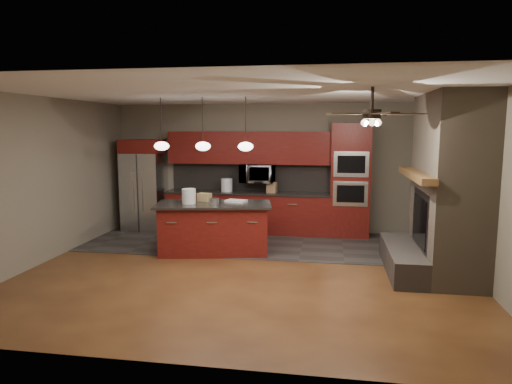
% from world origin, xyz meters
% --- Properties ---
extents(ground, '(7.00, 7.00, 0.00)m').
position_xyz_m(ground, '(0.00, 0.00, 0.00)').
color(ground, brown).
rests_on(ground, ground).
extents(ceiling, '(7.00, 6.00, 0.02)m').
position_xyz_m(ceiling, '(0.00, 0.00, 2.80)').
color(ceiling, white).
rests_on(ceiling, back_wall).
extents(back_wall, '(7.00, 0.02, 2.80)m').
position_xyz_m(back_wall, '(0.00, 3.00, 1.40)').
color(back_wall, slate).
rests_on(back_wall, ground).
extents(right_wall, '(0.02, 6.00, 2.80)m').
position_xyz_m(right_wall, '(3.50, 0.00, 1.40)').
color(right_wall, slate).
rests_on(right_wall, ground).
extents(left_wall, '(0.02, 6.00, 2.80)m').
position_xyz_m(left_wall, '(-3.50, 0.00, 1.40)').
color(left_wall, slate).
rests_on(left_wall, ground).
extents(slate_tile_patch, '(7.00, 2.40, 0.01)m').
position_xyz_m(slate_tile_patch, '(0.00, 1.80, 0.01)').
color(slate_tile_patch, '#373431').
rests_on(slate_tile_patch, ground).
extents(fireplace_column, '(1.30, 2.10, 2.80)m').
position_xyz_m(fireplace_column, '(3.04, 0.40, 1.30)').
color(fireplace_column, '#716350').
rests_on(fireplace_column, ground).
extents(back_cabinetry, '(3.59, 0.64, 2.20)m').
position_xyz_m(back_cabinetry, '(-0.48, 2.74, 0.89)').
color(back_cabinetry, maroon).
rests_on(back_cabinetry, ground).
extents(oven_tower, '(0.80, 0.63, 2.38)m').
position_xyz_m(oven_tower, '(1.70, 2.69, 1.19)').
color(oven_tower, maroon).
rests_on(oven_tower, ground).
extents(microwave, '(0.73, 0.41, 0.50)m').
position_xyz_m(microwave, '(-0.27, 2.75, 1.30)').
color(microwave, silver).
rests_on(microwave, back_cabinetry).
extents(refrigerator, '(0.86, 0.75, 2.03)m').
position_xyz_m(refrigerator, '(-2.82, 2.62, 1.01)').
color(refrigerator, silver).
rests_on(refrigerator, ground).
extents(kitchen_island, '(2.20, 1.29, 0.92)m').
position_xyz_m(kitchen_island, '(-0.79, 0.95, 0.47)').
color(kitchen_island, maroon).
rests_on(kitchen_island, ground).
extents(white_bucket, '(0.28, 0.28, 0.27)m').
position_xyz_m(white_bucket, '(-1.23, 0.87, 1.05)').
color(white_bucket, silver).
rests_on(white_bucket, kitchen_island).
extents(paint_can, '(0.22, 0.22, 0.11)m').
position_xyz_m(paint_can, '(-0.75, 0.84, 0.98)').
color(paint_can, '#B1B0B5').
rests_on(paint_can, kitchen_island).
extents(paint_tray, '(0.41, 0.33, 0.04)m').
position_xyz_m(paint_tray, '(-0.42, 1.18, 0.94)').
color(paint_tray, white).
rests_on(paint_tray, kitchen_island).
extents(cardboard_box, '(0.26, 0.22, 0.15)m').
position_xyz_m(cardboard_box, '(-1.03, 1.19, 0.99)').
color(cardboard_box, '#9D8451').
rests_on(cardboard_box, kitchen_island).
extents(counter_bucket, '(0.32, 0.32, 0.28)m').
position_xyz_m(counter_bucket, '(-0.95, 2.70, 1.04)').
color(counter_bucket, white).
rests_on(counter_bucket, back_cabinetry).
extents(counter_box, '(0.22, 0.19, 0.22)m').
position_xyz_m(counter_box, '(0.06, 2.65, 1.01)').
color(counter_box, '#916C4B').
rests_on(counter_box, back_cabinetry).
extents(pendant_left, '(0.26, 0.26, 0.92)m').
position_xyz_m(pendant_left, '(-1.65, 0.70, 1.96)').
color(pendant_left, black).
rests_on(pendant_left, ceiling).
extents(pendant_center, '(0.26, 0.26, 0.92)m').
position_xyz_m(pendant_center, '(-0.90, 0.70, 1.96)').
color(pendant_center, black).
rests_on(pendant_center, ceiling).
extents(pendant_right, '(0.26, 0.26, 0.92)m').
position_xyz_m(pendant_right, '(-0.15, 0.70, 1.96)').
color(pendant_right, black).
rests_on(pendant_right, ceiling).
extents(ceiling_fan, '(1.27, 1.33, 0.41)m').
position_xyz_m(ceiling_fan, '(1.80, -0.80, 2.46)').
color(ceiling_fan, black).
rests_on(ceiling_fan, ceiling).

